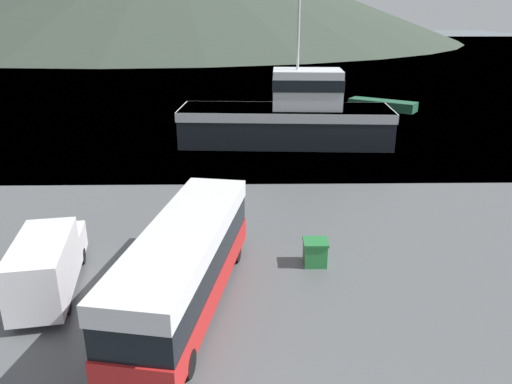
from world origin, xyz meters
The scene contains 6 objects.
water_surface centered at (0.00, 141.43, 0.00)m, with size 240.00×240.00×0.00m, color slate.
tour_bus centered at (-2.47, 7.72, 1.83)m, with size 4.37×10.90×3.24m.
delivery_van centered at (-7.91, 8.70, 1.32)m, with size 2.91×6.52×2.50m.
fishing_boat centered at (3.24, 31.70, 2.27)m, with size 17.37×6.40×11.74m.
storage_bin centered at (2.72, 10.84, 0.57)m, with size 1.06×1.02×1.12m.
small_boat centered at (14.73, 46.17, 0.51)m, with size 7.21×5.79×1.03m.
Camera 1 is at (-0.18, -8.48, 10.49)m, focal length 35.00 mm.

